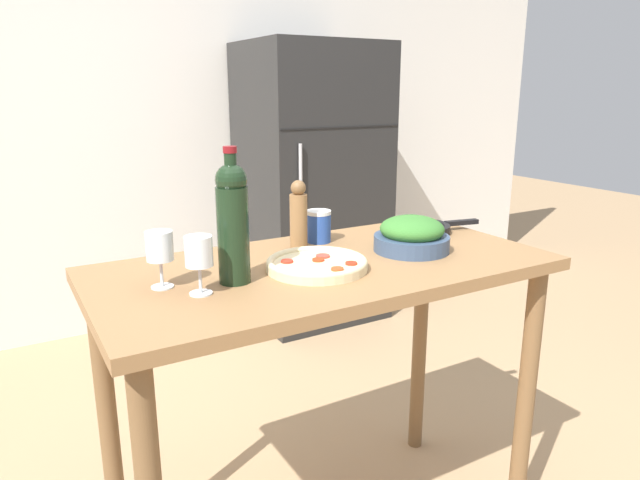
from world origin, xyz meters
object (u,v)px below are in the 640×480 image
wine_glass_near (199,255)px  wine_glass_far (160,249)px  pepper_mill (299,216)px  salad_bowl (412,235)px  refrigerator (312,185)px  salt_canister (319,226)px  homemade_pizza (317,264)px  cast_iron_skillet (420,228)px  wine_bottle (233,220)px

wine_glass_near → wine_glass_far: (-0.07, 0.09, 0.00)m
pepper_mill → salad_bowl: size_ratio=0.93×
refrigerator → salt_canister: bearing=-118.6°
salad_bowl → homemade_pizza: bearing=-177.2°
wine_glass_far → salad_bowl: (0.75, -0.05, -0.05)m
cast_iron_skillet → wine_glass_far: bearing=-173.0°
cast_iron_skillet → pepper_mill: bearing=175.5°
wine_bottle → homemade_pizza: size_ratio=1.24×
cast_iron_skillet → salad_bowl: bearing=-136.1°
cast_iron_skillet → refrigerator: bearing=73.4°
salad_bowl → refrigerator: bearing=69.9°
salad_bowl → homemade_pizza: salad_bowl is taller
refrigerator → salt_canister: 1.78m
refrigerator → wine_glass_far: 2.25m
homemade_pizza → cast_iron_skillet: (0.52, 0.18, 0.00)m
salad_bowl → homemade_pizza: size_ratio=0.82×
wine_glass_near → salad_bowl: size_ratio=0.63×
cast_iron_skillet → wine_glass_near: bearing=-166.3°
pepper_mill → wine_glass_near: bearing=-148.7°
salad_bowl → wine_glass_near: bearing=-176.4°
salad_bowl → homemade_pizza: 0.35m
wine_bottle → wine_glass_near: wine_bottle is taller
wine_bottle → salt_canister: wine_bottle is taller
wine_glass_near → cast_iron_skillet: wine_glass_near is taller
salt_canister → wine_glass_near: bearing=-150.5°
wine_glass_far → pepper_mill: bearing=17.7°
wine_glass_far → pepper_mill: 0.49m
wine_glass_far → cast_iron_skillet: 0.94m
pepper_mill → salad_bowl: pepper_mill is taller
wine_bottle → salt_canister: 0.47m
wine_glass_near → salt_canister: bearing=29.5°
wine_glass_near → salad_bowl: 0.69m
pepper_mill → salt_canister: (0.09, 0.04, -0.05)m
wine_bottle → salad_bowl: size_ratio=1.51×
homemade_pizza → salt_canister: (0.15, 0.25, 0.04)m
wine_glass_far → cast_iron_skillet: bearing=7.0°
pepper_mill → wine_bottle: bearing=-145.6°
wine_bottle → wine_glass_near: size_ratio=2.39×
homemade_pizza → cast_iron_skillet: bearing=19.4°
wine_bottle → pepper_mill: bearing=34.4°
wine_glass_far → pepper_mill: (0.47, 0.15, 0.00)m
wine_bottle → salt_canister: bearing=31.5°
wine_glass_near → homemade_pizza: wine_glass_near is taller
wine_bottle → salad_bowl: 0.59m
pepper_mill → homemade_pizza: pepper_mill is taller
cast_iron_skillet → wine_bottle: bearing=-167.6°
homemade_pizza → salt_canister: bearing=59.0°
pepper_mill → homemade_pizza: (-0.06, -0.22, -0.09)m
wine_bottle → cast_iron_skillet: 0.78m
wine_bottle → pepper_mill: size_ratio=1.62×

